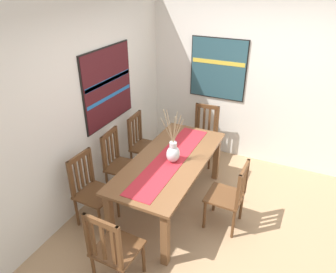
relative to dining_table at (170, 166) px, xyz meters
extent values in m
cube|color=#A37F5B|center=(-0.10, -0.73, -0.66)|extent=(6.40, 6.40, 0.03)
cube|color=silver|center=(-0.10, 1.13, 0.71)|extent=(6.40, 0.12, 2.70)
cube|color=silver|center=(1.76, -0.73, 0.71)|extent=(0.12, 6.40, 2.70)
cube|color=brown|center=(0.00, 0.00, 0.09)|extent=(1.93, 0.86, 0.03)
cube|color=brown|center=(-0.88, -0.35, -0.29)|extent=(0.08, 0.08, 0.71)
cube|color=brown|center=(0.88, -0.35, -0.29)|extent=(0.08, 0.08, 0.71)
cube|color=brown|center=(-0.88, 0.35, -0.29)|extent=(0.08, 0.08, 0.71)
cube|color=brown|center=(0.88, 0.35, -0.29)|extent=(0.08, 0.08, 0.71)
cube|color=#B7232D|center=(0.00, 0.00, 0.11)|extent=(1.77, 0.36, 0.01)
ellipsoid|color=silver|center=(-0.03, -0.05, 0.21)|extent=(0.19, 0.16, 0.21)
cylinder|color=silver|center=(-0.03, -0.05, 0.34)|extent=(0.09, 0.09, 0.07)
cylinder|color=#997F5B|center=(-0.03, -0.11, 0.54)|extent=(0.02, 0.13, 0.32)
cylinder|color=#997F5B|center=(-0.04, 0.01, 0.58)|extent=(0.03, 0.13, 0.42)
cylinder|color=#997F5B|center=(-0.01, -0.06, 0.57)|extent=(0.05, 0.04, 0.39)
cylinder|color=#997F5B|center=(-0.05, -0.01, 0.59)|extent=(0.03, 0.08, 0.43)
cylinder|color=#997F5B|center=(-0.06, 0.02, 0.53)|extent=(0.06, 0.15, 0.32)
cylinder|color=#997F5B|center=(-0.05, -0.07, 0.56)|extent=(0.05, 0.05, 0.36)
cylinder|color=#997F5B|center=(-0.08, -0.12, 0.58)|extent=(0.09, 0.14, 0.42)
cube|color=brown|center=(0.00, 0.71, -0.21)|extent=(0.45, 0.45, 0.03)
cylinder|color=brown|center=(0.19, 0.55, -0.43)|extent=(0.04, 0.04, 0.42)
cylinder|color=brown|center=(-0.17, 0.52, -0.43)|extent=(0.04, 0.04, 0.42)
cylinder|color=brown|center=(0.17, 0.91, -0.43)|extent=(0.04, 0.04, 0.42)
cylinder|color=brown|center=(-0.19, 0.88, -0.43)|extent=(0.04, 0.04, 0.42)
cube|color=brown|center=(0.16, 0.92, 0.05)|extent=(0.04, 0.04, 0.50)
cube|color=brown|center=(-0.19, 0.89, 0.05)|extent=(0.04, 0.04, 0.50)
cube|color=brown|center=(-0.01, 0.90, 0.27)|extent=(0.38, 0.06, 0.06)
cube|color=brown|center=(0.12, 0.91, 0.03)|extent=(0.04, 0.02, 0.41)
cube|color=brown|center=(0.03, 0.91, 0.03)|extent=(0.04, 0.02, 0.41)
cube|color=brown|center=(-0.06, 0.90, 0.03)|extent=(0.04, 0.02, 0.41)
cube|color=brown|center=(-0.15, 0.89, 0.03)|extent=(0.04, 0.02, 0.41)
cube|color=brown|center=(-1.26, -0.01, -0.21)|extent=(0.43, 0.43, 0.03)
cylinder|color=brown|center=(-1.07, 0.17, -0.43)|extent=(0.04, 0.04, 0.42)
cylinder|color=brown|center=(-1.08, -0.19, -0.43)|extent=(0.04, 0.04, 0.42)
cylinder|color=brown|center=(-1.43, 0.18, -0.43)|extent=(0.04, 0.04, 0.42)
cube|color=brown|center=(-1.44, 0.18, 0.05)|extent=(0.04, 0.04, 0.51)
cube|color=brown|center=(-1.45, -0.18, 0.05)|extent=(0.04, 0.04, 0.51)
cube|color=brown|center=(-1.45, 0.00, 0.28)|extent=(0.05, 0.38, 0.06)
cube|color=brown|center=(-1.44, 0.11, 0.04)|extent=(0.02, 0.04, 0.42)
cube|color=brown|center=(-1.45, 0.00, 0.04)|extent=(0.02, 0.04, 0.42)
cube|color=brown|center=(-1.45, -0.11, 0.04)|extent=(0.02, 0.04, 0.42)
cube|color=brown|center=(-0.02, -0.74, -0.21)|extent=(0.43, 0.43, 0.03)
cylinder|color=brown|center=(-0.20, -0.55, -0.43)|extent=(0.04, 0.04, 0.42)
cylinder|color=brown|center=(0.16, -0.56, -0.43)|extent=(0.04, 0.04, 0.42)
cylinder|color=brown|center=(-0.21, -0.91, -0.43)|extent=(0.04, 0.04, 0.42)
cylinder|color=brown|center=(0.15, -0.92, -0.43)|extent=(0.04, 0.04, 0.42)
cube|color=brown|center=(-0.21, -0.92, 0.03)|extent=(0.04, 0.04, 0.46)
cube|color=brown|center=(0.15, -0.93, 0.03)|extent=(0.04, 0.04, 0.46)
cube|color=brown|center=(-0.03, -0.93, 0.23)|extent=(0.38, 0.04, 0.06)
cube|color=brown|center=(-0.16, -0.92, 0.02)|extent=(0.04, 0.02, 0.37)
cube|color=brown|center=(-0.07, -0.93, 0.02)|extent=(0.04, 0.02, 0.37)
cube|color=brown|center=(0.02, -0.93, 0.02)|extent=(0.04, 0.02, 0.37)
cube|color=brown|center=(0.11, -0.93, 0.02)|extent=(0.04, 0.02, 0.37)
cube|color=brown|center=(1.25, 0.01, -0.21)|extent=(0.44, 0.44, 0.03)
cylinder|color=brown|center=(1.08, -0.18, -0.43)|extent=(0.04, 0.04, 0.42)
cylinder|color=brown|center=(1.07, 0.18, -0.43)|extent=(0.04, 0.04, 0.42)
cylinder|color=brown|center=(1.44, -0.17, -0.43)|extent=(0.04, 0.04, 0.42)
cylinder|color=brown|center=(1.42, 0.19, -0.43)|extent=(0.04, 0.04, 0.42)
cube|color=brown|center=(1.45, -0.17, 0.05)|extent=(0.04, 0.04, 0.50)
cube|color=brown|center=(1.43, 0.19, 0.05)|extent=(0.04, 0.04, 0.50)
cube|color=brown|center=(1.44, 0.01, 0.27)|extent=(0.05, 0.38, 0.06)
cube|color=brown|center=(1.45, -0.12, 0.03)|extent=(0.02, 0.04, 0.41)
cube|color=brown|center=(1.44, -0.03, 0.03)|extent=(0.02, 0.04, 0.41)
cube|color=brown|center=(1.44, 0.06, 0.03)|extent=(0.02, 0.04, 0.41)
cube|color=brown|center=(1.44, 0.15, 0.03)|extent=(0.02, 0.04, 0.41)
cube|color=brown|center=(0.62, 0.69, -0.21)|extent=(0.44, 0.44, 0.03)
cylinder|color=brown|center=(0.81, 0.52, -0.43)|extent=(0.04, 0.04, 0.42)
cylinder|color=brown|center=(0.45, 0.50, -0.43)|extent=(0.04, 0.04, 0.42)
cylinder|color=brown|center=(0.78, 0.88, -0.43)|extent=(0.04, 0.04, 0.42)
cylinder|color=brown|center=(0.43, 0.86, -0.43)|extent=(0.04, 0.04, 0.42)
cube|color=brown|center=(0.78, 0.89, 0.05)|extent=(0.04, 0.04, 0.50)
cube|color=brown|center=(0.42, 0.87, 0.05)|extent=(0.04, 0.04, 0.50)
cube|color=brown|center=(0.60, 0.88, 0.27)|extent=(0.38, 0.05, 0.06)
cube|color=brown|center=(0.74, 0.89, 0.03)|extent=(0.04, 0.02, 0.41)
cube|color=brown|center=(0.65, 0.88, 0.03)|extent=(0.04, 0.02, 0.41)
cube|color=brown|center=(0.56, 0.88, 0.03)|extent=(0.04, 0.02, 0.41)
cube|color=brown|center=(0.47, 0.87, 0.03)|extent=(0.04, 0.02, 0.41)
cube|color=brown|center=(-0.66, 0.70, -0.21)|extent=(0.44, 0.44, 0.03)
cylinder|color=brown|center=(-0.48, 0.51, -0.43)|extent=(0.04, 0.04, 0.42)
cylinder|color=brown|center=(-0.84, 0.53, -0.43)|extent=(0.04, 0.04, 0.42)
cylinder|color=brown|center=(-0.47, 0.87, -0.43)|extent=(0.04, 0.04, 0.42)
cylinder|color=brown|center=(-0.83, 0.89, -0.43)|extent=(0.04, 0.04, 0.42)
cube|color=brown|center=(-0.47, 0.88, 0.05)|extent=(0.04, 0.04, 0.50)
cube|color=brown|center=(-0.83, 0.90, 0.05)|extent=(0.04, 0.04, 0.50)
cube|color=brown|center=(-0.65, 0.89, 0.26)|extent=(0.38, 0.05, 0.06)
cube|color=brown|center=(-0.49, 0.89, 0.03)|extent=(0.04, 0.02, 0.41)
cube|color=brown|center=(-0.57, 0.89, 0.03)|extent=(0.04, 0.02, 0.41)
cube|color=brown|center=(-0.65, 0.89, 0.03)|extent=(0.04, 0.02, 0.41)
cube|color=brown|center=(-0.72, 0.90, 0.03)|extent=(0.04, 0.02, 0.41)
cube|color=brown|center=(-0.80, 0.90, 0.03)|extent=(0.04, 0.02, 0.41)
cube|color=black|center=(0.27, 1.06, 0.82)|extent=(1.06, 0.04, 1.04)
cube|color=#471419|center=(0.27, 1.04, 0.82)|extent=(1.03, 0.01, 1.01)
cube|color=#1E60A8|center=(0.27, 1.04, 0.91)|extent=(1.00, 0.00, 0.06)
cube|color=#1E60A8|center=(0.27, 1.04, 0.90)|extent=(1.00, 0.00, 0.05)
cube|color=#1E60A8|center=(0.27, 1.04, 0.68)|extent=(1.00, 0.00, 0.05)
cube|color=black|center=(1.70, -0.04, 0.83)|extent=(0.04, 0.90, 0.96)
cube|color=#284C56|center=(1.68, -0.04, 0.83)|extent=(0.01, 0.87, 0.93)
cube|color=gold|center=(1.68, -0.04, 0.93)|extent=(0.00, 0.84, 0.06)
camera|label=1|loc=(-3.05, -1.40, 2.22)|focal=33.65mm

